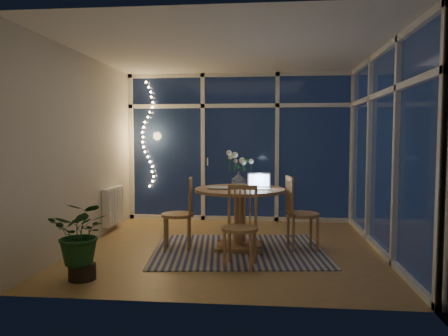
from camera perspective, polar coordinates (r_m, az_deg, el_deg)
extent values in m
plane|color=olive|center=(5.95, 0.83, -10.33)|extent=(4.00, 4.00, 0.00)
plane|color=silver|center=(5.87, 0.85, 15.07)|extent=(4.00, 4.00, 0.00)
cube|color=beige|center=(7.76, 2.09, 2.72)|extent=(4.00, 0.04, 2.60)
cube|color=beige|center=(3.78, -1.73, 1.38)|extent=(4.00, 0.04, 2.60)
cube|color=beige|center=(6.26, -17.73, 2.23)|extent=(0.04, 4.00, 2.60)
cube|color=beige|center=(5.94, 20.45, 2.09)|extent=(0.04, 4.00, 2.60)
cube|color=white|center=(7.72, 2.08, 2.72)|extent=(4.00, 0.10, 2.60)
cube|color=white|center=(5.93, 20.08, 2.09)|extent=(0.10, 4.00, 2.60)
cube|color=white|center=(7.15, -14.26, -4.75)|extent=(0.10, 0.70, 0.58)
cube|color=black|center=(10.85, 5.72, -4.14)|extent=(12.00, 6.00, 0.10)
cube|color=#3C2716|center=(11.27, 3.21, 1.08)|extent=(11.00, 0.08, 1.80)
cube|color=#31343A|center=(14.26, 4.97, 6.91)|extent=(7.00, 3.00, 2.20)
sphere|color=black|center=(9.29, -2.31, -2.32)|extent=(0.90, 0.90, 0.90)
cube|color=#BCB099|center=(5.78, 1.99, -10.70)|extent=(2.37, 1.99, 0.01)
cylinder|color=#AB754D|center=(5.79, 2.06, -6.65)|extent=(1.30, 1.30, 0.81)
cube|color=#AB754D|center=(5.81, -6.10, -5.87)|extent=(0.50, 0.50, 0.96)
cube|color=#AB754D|center=(5.82, 10.23, -5.76)|extent=(0.53, 0.53, 0.99)
cube|color=#AB754D|center=(4.97, 2.10, -7.66)|extent=(0.48, 0.48, 0.94)
imported|color=white|center=(5.93, 1.93, -1.44)|extent=(0.22, 0.22, 0.21)
imported|color=white|center=(5.91, 4.68, -2.31)|extent=(0.17, 0.17, 0.04)
cube|color=beige|center=(5.75, 0.37, -2.57)|extent=(0.41, 0.33, 0.02)
cube|color=black|center=(5.61, 2.63, -2.78)|extent=(0.12, 0.09, 0.01)
imported|color=#18441F|center=(4.80, -18.10, -9.35)|extent=(0.58, 0.52, 0.76)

